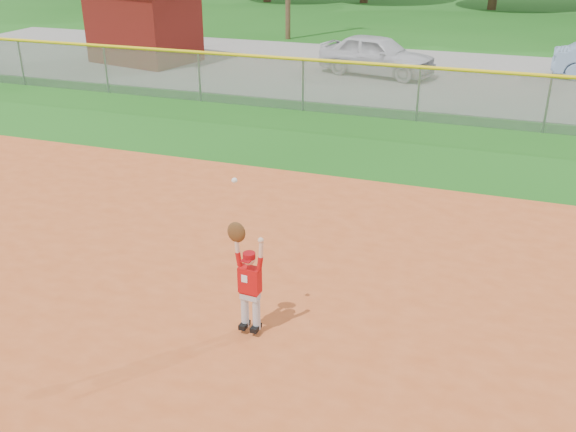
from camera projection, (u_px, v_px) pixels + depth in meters
The scene contains 6 objects.
ground at pixel (307, 303), 9.34m from camera, with size 120.00×120.00×0.00m, color #185714.
parking_strip at pixel (442, 76), 23.07m from camera, with size 44.00×10.00×0.03m, color slate.
car_white_a at pixel (377, 55), 22.96m from camera, with size 1.69×4.20×1.43m, color silver.
utility_shed at pixel (144, 21), 24.94m from camera, with size 4.73×4.03×3.09m.
outfield_fence at pixel (419, 90), 17.56m from camera, with size 40.06×0.10×1.55m.
ballplayer at pixel (248, 278), 8.29m from camera, with size 0.51×0.22×2.12m.
Camera 1 is at (2.37, -7.61, 5.04)m, focal length 40.00 mm.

